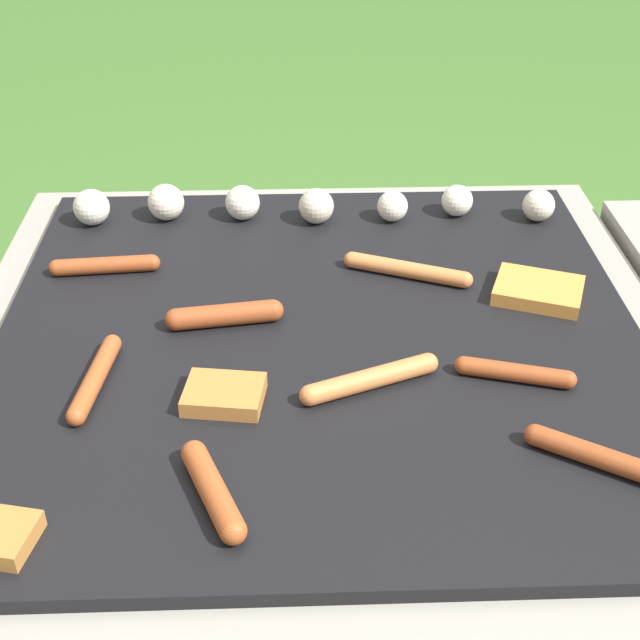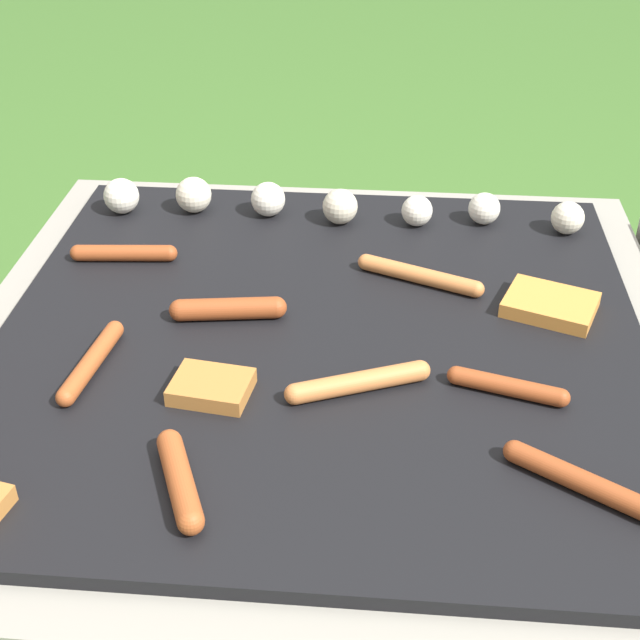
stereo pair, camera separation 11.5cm
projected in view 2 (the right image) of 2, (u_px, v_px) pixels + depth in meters
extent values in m
plane|color=#3D6628|center=(320.00, 565.00, 1.40)|extent=(14.00, 14.00, 0.00)
cube|color=gray|center=(320.00, 465.00, 1.29)|extent=(0.95, 0.95, 0.43)
cube|color=black|center=(320.00, 338.00, 1.16)|extent=(0.84, 0.84, 0.02)
cylinder|color=#93421E|center=(228.00, 309.00, 1.18)|extent=(0.13, 0.05, 0.03)
sphere|color=#93421E|center=(276.00, 307.00, 1.18)|extent=(0.03, 0.03, 0.03)
sphere|color=#93421E|center=(180.00, 310.00, 1.18)|extent=(0.03, 0.03, 0.03)
cylinder|color=#A34C23|center=(91.00, 362.00, 1.09)|extent=(0.04, 0.14, 0.02)
sphere|color=#A34C23|center=(65.00, 397.00, 1.03)|extent=(0.02, 0.02, 0.02)
sphere|color=#A34C23|center=(115.00, 330.00, 1.14)|extent=(0.02, 0.02, 0.02)
cylinder|color=#A34C23|center=(180.00, 480.00, 0.91)|extent=(0.07, 0.12, 0.03)
sphere|color=#A34C23|center=(170.00, 442.00, 0.96)|extent=(0.03, 0.03, 0.03)
sphere|color=#A34C23|center=(191.00, 521.00, 0.86)|extent=(0.03, 0.03, 0.03)
cylinder|color=#C6753D|center=(358.00, 382.00, 1.05)|extent=(0.15, 0.08, 0.03)
sphere|color=#C6753D|center=(295.00, 394.00, 1.03)|extent=(0.03, 0.03, 0.03)
sphere|color=#C6753D|center=(420.00, 371.00, 1.07)|extent=(0.03, 0.03, 0.03)
cylinder|color=#93421E|center=(124.00, 253.00, 1.31)|extent=(0.14, 0.03, 0.02)
sphere|color=#93421E|center=(78.00, 253.00, 1.31)|extent=(0.02, 0.02, 0.02)
sphere|color=#93421E|center=(169.00, 253.00, 1.31)|extent=(0.02, 0.02, 0.02)
cylinder|color=#93421E|center=(580.00, 481.00, 0.91)|extent=(0.14, 0.10, 0.02)
sphere|color=#93421E|center=(514.00, 451.00, 0.95)|extent=(0.02, 0.02, 0.02)
cylinder|color=#93421E|center=(508.00, 386.00, 1.04)|extent=(0.12, 0.06, 0.02)
sphere|color=#93421E|center=(561.00, 398.00, 1.03)|extent=(0.02, 0.02, 0.02)
sphere|color=#93421E|center=(456.00, 375.00, 1.06)|extent=(0.02, 0.02, 0.02)
cylinder|color=#C6753D|center=(420.00, 275.00, 1.26)|extent=(0.16, 0.08, 0.02)
sphere|color=#C6753D|center=(476.00, 289.00, 1.23)|extent=(0.02, 0.02, 0.02)
sphere|color=#C6753D|center=(366.00, 262.00, 1.29)|extent=(0.02, 0.02, 0.02)
cube|color=#D18438|center=(550.00, 305.00, 1.20)|extent=(0.14, 0.13, 0.02)
cube|color=#B27033|center=(211.00, 387.00, 1.05)|extent=(0.10, 0.08, 0.02)
sphere|color=silver|center=(121.00, 196.00, 1.43)|extent=(0.06, 0.06, 0.06)
sphere|color=beige|center=(194.00, 195.00, 1.44)|extent=(0.06, 0.06, 0.06)
sphere|color=silver|center=(268.00, 199.00, 1.43)|extent=(0.05, 0.05, 0.05)
sphere|color=beige|center=(340.00, 206.00, 1.40)|extent=(0.06, 0.06, 0.06)
sphere|color=silver|center=(417.00, 211.00, 1.40)|extent=(0.05, 0.05, 0.05)
sphere|color=silver|center=(484.00, 209.00, 1.40)|extent=(0.05, 0.05, 0.05)
sphere|color=beige|center=(568.00, 218.00, 1.38)|extent=(0.05, 0.05, 0.05)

